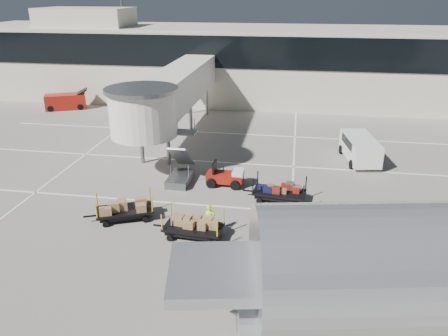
{
  "coord_description": "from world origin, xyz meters",
  "views": [
    {
      "loc": [
        5.76,
        -20.6,
        11.85
      ],
      "look_at": [
        1.86,
        3.13,
        2.0
      ],
      "focal_mm": 35.0,
      "sensor_mm": 36.0,
      "label": 1
    }
  ],
  "objects_px": {
    "baggage_tug": "(226,177)",
    "minivan": "(360,147)",
    "belt_loader": "(66,102)",
    "suitcase_cart": "(279,193)",
    "box_cart_far": "(125,209)",
    "box_cart_near": "(192,227)",
    "ground_worker": "(210,219)"
  },
  "relations": [
    {
      "from": "box_cart_far",
      "to": "ground_worker",
      "type": "bearing_deg",
      "value": -32.24
    },
    {
      "from": "box_cart_far",
      "to": "belt_loader",
      "type": "relative_size",
      "value": 0.81
    },
    {
      "from": "suitcase_cart",
      "to": "ground_worker",
      "type": "distance_m",
      "value": 5.53
    },
    {
      "from": "suitcase_cart",
      "to": "box_cart_near",
      "type": "relative_size",
      "value": 1.04
    },
    {
      "from": "belt_loader",
      "to": "suitcase_cart",
      "type": "bearing_deg",
      "value": -62.11
    },
    {
      "from": "box_cart_far",
      "to": "minivan",
      "type": "xyz_separation_m",
      "value": [
        13.87,
        11.36,
        0.5
      ]
    },
    {
      "from": "box_cart_near",
      "to": "box_cart_far",
      "type": "height_order",
      "value": "box_cart_far"
    },
    {
      "from": "ground_worker",
      "to": "minivan",
      "type": "height_order",
      "value": "minivan"
    },
    {
      "from": "box_cart_far",
      "to": "belt_loader",
      "type": "bearing_deg",
      "value": 101.24
    },
    {
      "from": "minivan",
      "to": "suitcase_cart",
      "type": "bearing_deg",
      "value": -133.85
    },
    {
      "from": "box_cart_near",
      "to": "ground_worker",
      "type": "distance_m",
      "value": 1.02
    },
    {
      "from": "box_cart_near",
      "to": "suitcase_cart",
      "type": "bearing_deg",
      "value": 52.96
    },
    {
      "from": "minivan",
      "to": "belt_loader",
      "type": "bearing_deg",
      "value": 151.42
    },
    {
      "from": "box_cart_far",
      "to": "minivan",
      "type": "bearing_deg",
      "value": 15.99
    },
    {
      "from": "suitcase_cart",
      "to": "minivan",
      "type": "distance_m",
      "value": 9.56
    },
    {
      "from": "baggage_tug",
      "to": "belt_loader",
      "type": "bearing_deg",
      "value": 142.01
    },
    {
      "from": "minivan",
      "to": "belt_loader",
      "type": "relative_size",
      "value": 1.08
    },
    {
      "from": "suitcase_cart",
      "to": "box_cart_far",
      "type": "height_order",
      "value": "suitcase_cart"
    },
    {
      "from": "suitcase_cart",
      "to": "ground_worker",
      "type": "xyz_separation_m",
      "value": [
        -3.41,
        -4.35,
        0.25
      ]
    },
    {
      "from": "box_cart_far",
      "to": "minivan",
      "type": "distance_m",
      "value": 17.93
    },
    {
      "from": "baggage_tug",
      "to": "suitcase_cart",
      "type": "xyz_separation_m",
      "value": [
        3.54,
        -1.8,
        -0.02
      ]
    },
    {
      "from": "box_cart_near",
      "to": "ground_worker",
      "type": "xyz_separation_m",
      "value": [
        0.84,
        0.54,
        0.21
      ]
    },
    {
      "from": "suitcase_cart",
      "to": "box_cart_near",
      "type": "bearing_deg",
      "value": -124.52
    },
    {
      "from": "baggage_tug",
      "to": "box_cart_near",
      "type": "xyz_separation_m",
      "value": [
        -0.71,
        -6.68,
        0.02
      ]
    },
    {
      "from": "baggage_tug",
      "to": "box_cart_near",
      "type": "relative_size",
      "value": 0.65
    },
    {
      "from": "suitcase_cart",
      "to": "ground_worker",
      "type": "bearing_deg",
      "value": -121.62
    },
    {
      "from": "belt_loader",
      "to": "ground_worker",
      "type": "bearing_deg",
      "value": -72.61
    },
    {
      "from": "baggage_tug",
      "to": "minivan",
      "type": "xyz_separation_m",
      "value": [
        9.06,
        5.99,
        0.51
      ]
    },
    {
      "from": "ground_worker",
      "to": "belt_loader",
      "type": "height_order",
      "value": "belt_loader"
    },
    {
      "from": "box_cart_far",
      "to": "belt_loader",
      "type": "xyz_separation_m",
      "value": [
        -15.13,
        21.97,
        0.22
      ]
    },
    {
      "from": "suitcase_cart",
      "to": "minivan",
      "type": "bearing_deg",
      "value": 61.16
    },
    {
      "from": "box_cart_near",
      "to": "box_cart_far",
      "type": "distance_m",
      "value": 4.3
    }
  ]
}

